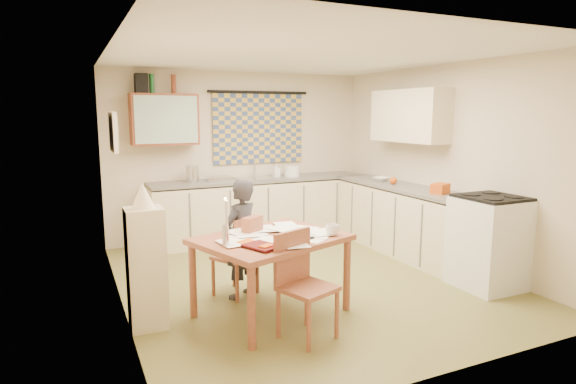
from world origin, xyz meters
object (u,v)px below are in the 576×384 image
counter_back (261,209)px  chair_far (237,270)px  dining_table (271,275)px  counter_right (413,223)px  person (241,239)px  stove (489,242)px  shelf_stand (146,268)px

counter_back → chair_far: size_ratio=3.91×
dining_table → chair_far: 0.62m
counter_right → chair_far: counter_right is taller
dining_table → counter_right: bearing=2.5°
chair_far → person: 0.36m
counter_back → dining_table: bearing=-109.6°
stove → dining_table: (-2.43, 0.33, -0.13)m
stove → dining_table: size_ratio=0.66×
shelf_stand → stove: bearing=-8.3°
chair_far → counter_right: bearing=157.0°
dining_table → person: 0.58m
dining_table → chair_far: bearing=85.4°
counter_back → person: (-1.07, -2.15, 0.16)m
dining_table → shelf_stand: shelf_stand is taller
counter_back → dining_table: 2.83m
counter_right → person: bearing=-170.8°
stove → chair_far: (-2.57, 0.92, -0.24)m
counter_back → stove: stove is taller
stove → person: size_ratio=0.82×
counter_back → stove: size_ratio=3.26×
counter_back → chair_far: (-1.09, -2.07, -0.19)m
counter_right → dining_table: counter_right is taller
shelf_stand → counter_back: bearing=50.3°
counter_back → stove: 3.34m
shelf_stand → chair_far: bearing=22.9°
chair_far → shelf_stand: size_ratio=0.78×
counter_right → chair_far: size_ratio=3.50×
counter_right → chair_far: 2.60m
counter_back → stove: (1.48, -3.00, 0.05)m
counter_right → person: size_ratio=2.39×
counter_right → shelf_stand: 3.62m
counter_right → person: (-2.55, -0.41, 0.16)m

